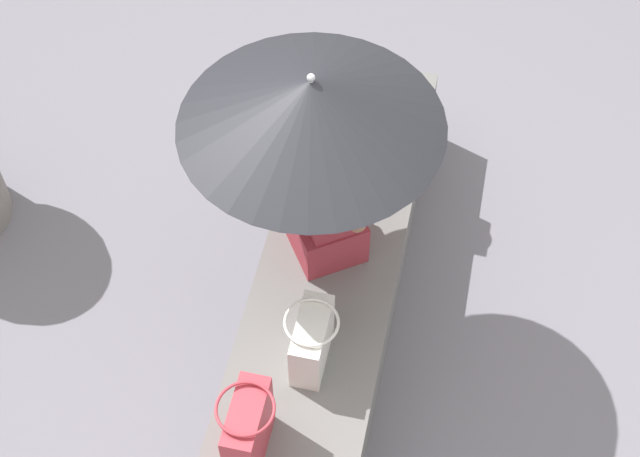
{
  "coord_description": "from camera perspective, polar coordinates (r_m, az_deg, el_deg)",
  "views": [
    {
      "loc": [
        1.92,
        0.44,
        3.73
      ],
      "look_at": [
        -0.19,
        -0.02,
        0.78
      ],
      "focal_mm": 52.04,
      "sensor_mm": 36.0,
      "label": 1
    }
  ],
  "objects": [
    {
      "name": "parasol",
      "position": [
        3.32,
        -0.54,
        7.69
      ],
      "size": [
        1.0,
        1.0,
        1.05
      ],
      "color": "#B7B7BC",
      "rests_on": "stone_bench"
    },
    {
      "name": "stone_bench",
      "position": [
        4.03,
        -0.23,
        -6.92
      ],
      "size": [
        3.01,
        0.59,
        0.43
      ],
      "primitive_type": "cube",
      "color": "slate",
      "rests_on": "ground"
    },
    {
      "name": "person_seated",
      "position": [
        3.74,
        0.25,
        2.66
      ],
      "size": [
        0.5,
        0.43,
        0.9
      ],
      "color": "#992D38",
      "rests_on": "stone_bench"
    },
    {
      "name": "shoulder_bag_spare",
      "position": [
        4.36,
        3.77,
        7.32
      ],
      "size": [
        0.21,
        0.16,
        0.3
      ],
      "color": "silver",
      "rests_on": "stone_bench"
    },
    {
      "name": "ground_plane",
      "position": [
        4.22,
        -0.22,
        -8.36
      ],
      "size": [
        14.0,
        14.0,
        0.0
      ],
      "primitive_type": "plane",
      "color": "slate"
    },
    {
      "name": "tote_bag_canvas",
      "position": [
        3.63,
        -0.51,
        -6.87
      ],
      "size": [
        0.29,
        0.22,
        0.28
      ],
      "color": "silver",
      "rests_on": "stone_bench"
    },
    {
      "name": "handbag_black",
      "position": [
        3.43,
        -4.43,
        -12.21
      ],
      "size": [
        0.29,
        0.21,
        0.35
      ],
      "color": "#B2333D",
      "rests_on": "stone_bench"
    }
  ]
}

